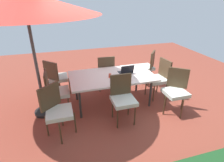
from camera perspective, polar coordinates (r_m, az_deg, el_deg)
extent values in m
cube|color=brown|center=(4.52, 0.00, -6.84)|extent=(10.00, 10.00, 0.02)
cube|color=silver|center=(4.17, 0.00, 1.57)|extent=(1.92, 1.09, 0.04)
cylinder|color=#333333|center=(4.92, 7.74, 0.53)|extent=(0.05, 0.05, 0.69)
cylinder|color=#333333|center=(4.55, -11.24, -1.92)|extent=(0.05, 0.05, 0.69)
cylinder|color=#333333|center=(4.30, 11.94, -3.74)|extent=(0.05, 0.05, 0.69)
cylinder|color=#333333|center=(3.87, -9.95, -7.09)|extent=(0.05, 0.05, 0.69)
cylinder|color=#4C4C4C|center=(3.89, -22.81, 5.57)|extent=(0.06, 0.06, 2.42)
cone|color=red|center=(3.71, -25.76, 21.20)|extent=(2.66, 2.66, 0.38)
cylinder|color=black|center=(4.40, -20.22, -8.97)|extent=(0.44, 0.44, 0.06)
cube|color=silver|center=(4.82, -16.44, 1.00)|extent=(0.46, 0.46, 0.08)
cube|color=#4C3823|center=(4.59, -18.66, 3.05)|extent=(0.33, 0.34, 0.45)
cylinder|color=#4C3823|center=(4.93, -13.13, -1.46)|extent=(0.03, 0.03, 0.45)
cylinder|color=#4C3823|center=(5.16, -16.13, -0.55)|extent=(0.03, 0.03, 0.45)
cylinder|color=#4C3823|center=(4.71, -16.00, -3.17)|extent=(0.03, 0.03, 0.45)
cylinder|color=#4C3823|center=(4.95, -19.00, -2.14)|extent=(0.03, 0.03, 0.45)
cube|color=silver|center=(5.38, 10.13, 4.24)|extent=(0.46, 0.46, 0.08)
cube|color=#4C3823|center=(5.26, 12.59, 6.58)|extent=(0.30, 0.37, 0.45)
cylinder|color=#4C3823|center=(5.68, 8.57, 2.61)|extent=(0.03, 0.03, 0.45)
cylinder|color=#4C3823|center=(5.36, 7.62, 1.24)|extent=(0.03, 0.03, 0.45)
cylinder|color=#4C3823|center=(5.62, 12.12, 2.05)|extent=(0.03, 0.03, 0.45)
cylinder|color=#4C3823|center=(5.29, 11.38, 0.62)|extent=(0.03, 0.03, 0.45)
cube|color=silver|center=(3.65, 3.68, -6.22)|extent=(0.46, 0.46, 0.08)
cube|color=#4C3823|center=(3.69, 2.74, -1.07)|extent=(0.44, 0.05, 0.45)
cylinder|color=#4C3823|center=(3.61, 1.75, -11.67)|extent=(0.03, 0.03, 0.45)
cylinder|color=#4C3823|center=(3.71, 7.16, -10.68)|extent=(0.03, 0.03, 0.45)
cylinder|color=#4C3823|center=(3.89, 0.17, -8.59)|extent=(0.03, 0.03, 0.45)
cylinder|color=#4C3823|center=(3.99, 5.20, -7.77)|extent=(0.03, 0.03, 0.45)
cube|color=silver|center=(4.15, 19.26, -3.51)|extent=(0.46, 0.46, 0.08)
cube|color=#4C3823|center=(4.23, 19.96, 0.93)|extent=(0.37, 0.30, 0.45)
cylinder|color=#4C3823|center=(4.13, 16.07, -7.47)|extent=(0.03, 0.03, 0.45)
cylinder|color=#4C3823|center=(4.13, 21.05, -8.26)|extent=(0.03, 0.03, 0.45)
cylinder|color=#4C3823|center=(4.44, 16.63, -5.08)|extent=(0.03, 0.03, 0.45)
cylinder|color=#4C3823|center=(4.44, 21.23, -5.81)|extent=(0.03, 0.03, 0.45)
cube|color=silver|center=(4.98, -2.34, 2.84)|extent=(0.46, 0.46, 0.08)
cube|color=#4C3823|center=(4.69, -1.78, 4.88)|extent=(0.44, 0.04, 0.45)
cylinder|color=#4C3823|center=(5.28, -0.86, 1.12)|extent=(0.03, 0.03, 0.45)
cylinder|color=#4C3823|center=(5.21, -4.68, 0.67)|extent=(0.03, 0.03, 0.45)
cylinder|color=#4C3823|center=(4.97, 0.23, -0.53)|extent=(0.03, 0.03, 0.45)
cylinder|color=#4C3823|center=(4.89, -3.83, -1.03)|extent=(0.03, 0.03, 0.45)
cube|color=silver|center=(4.67, 13.83, 0.50)|extent=(0.46, 0.46, 0.08)
cube|color=#4C3823|center=(4.69, 16.27, 3.84)|extent=(0.08, 0.44, 0.45)
cylinder|color=#4C3823|center=(4.82, 10.55, -1.86)|extent=(0.03, 0.03, 0.45)
cylinder|color=#4C3823|center=(4.56, 12.92, -3.77)|extent=(0.03, 0.03, 0.45)
cylinder|color=#4C3823|center=(5.01, 14.04, -1.12)|extent=(0.03, 0.03, 0.45)
cylinder|color=#4C3823|center=(4.76, 16.51, -2.91)|extent=(0.03, 0.03, 0.45)
cube|color=silver|center=(4.11, -16.44, -3.45)|extent=(0.46, 0.46, 0.08)
cube|color=#4C3823|center=(4.00, -19.89, -0.47)|extent=(0.04, 0.44, 0.45)
cylinder|color=#4C3823|center=(4.08, -13.40, -7.60)|extent=(0.03, 0.03, 0.45)
cylinder|color=#4C3823|center=(4.39, -13.72, -5.11)|extent=(0.03, 0.03, 0.45)
cylinder|color=#4C3823|center=(4.09, -18.46, -8.17)|extent=(0.03, 0.03, 0.45)
cylinder|color=#4C3823|center=(4.40, -18.40, -5.65)|extent=(0.03, 0.03, 0.45)
cube|color=silver|center=(3.44, -16.14, -9.51)|extent=(0.46, 0.46, 0.08)
cube|color=#4C3823|center=(3.44, -18.99, -4.64)|extent=(0.36, 0.31, 0.45)
cylinder|color=#4C3823|center=(3.39, -15.82, -15.63)|extent=(0.03, 0.03, 0.45)
cylinder|color=#4C3823|center=(3.57, -11.46, -12.70)|extent=(0.03, 0.03, 0.45)
cylinder|color=#4C3823|center=(3.63, -19.72, -13.21)|extent=(0.03, 0.03, 0.45)
cylinder|color=#4C3823|center=(3.79, -15.44, -10.63)|extent=(0.03, 0.03, 0.45)
cube|color=#2D2D33|center=(4.32, 4.21, 2.77)|extent=(0.33, 0.24, 0.02)
cube|color=black|center=(4.19, 4.85, 3.59)|extent=(0.32, 0.07, 0.20)
cylinder|color=#CC4C33|center=(4.04, -0.64, 1.72)|extent=(0.06, 0.06, 0.09)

